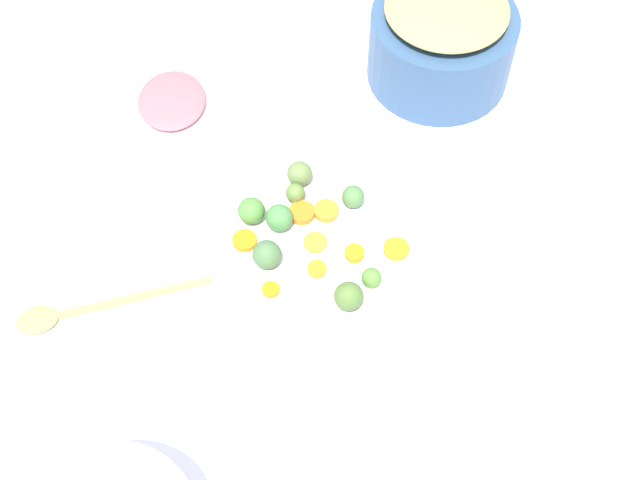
{
  "coord_description": "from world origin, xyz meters",
  "views": [
    {
      "loc": [
        -0.68,
        -0.05,
        1.15
      ],
      "look_at": [
        -0.01,
        -0.01,
        0.13
      ],
      "focal_mm": 48.07,
      "sensor_mm": 36.0,
      "label": 1
    }
  ],
  "objects_px": {
    "wooden_spoon": "(74,312)",
    "serving_bowl_carrots": "(320,262)",
    "ham_plate": "(163,116)",
    "metal_pot": "(441,47)"
  },
  "relations": [
    {
      "from": "wooden_spoon",
      "to": "serving_bowl_carrots",
      "type": "bearing_deg",
      "value": -77.51
    },
    {
      "from": "ham_plate",
      "to": "wooden_spoon",
      "type": "bearing_deg",
      "value": 169.38
    },
    {
      "from": "metal_pot",
      "to": "serving_bowl_carrots",
      "type": "bearing_deg",
      "value": 157.16
    },
    {
      "from": "metal_pot",
      "to": "ham_plate",
      "type": "distance_m",
      "value": 0.5
    },
    {
      "from": "serving_bowl_carrots",
      "to": "ham_plate",
      "type": "xyz_separation_m",
      "value": [
        0.31,
        0.29,
        -0.04
      ]
    },
    {
      "from": "serving_bowl_carrots",
      "to": "wooden_spoon",
      "type": "distance_m",
      "value": 0.37
    },
    {
      "from": "wooden_spoon",
      "to": "metal_pot",
      "type": "bearing_deg",
      "value": -46.45
    },
    {
      "from": "serving_bowl_carrots",
      "to": "metal_pot",
      "type": "distance_m",
      "value": 0.48
    },
    {
      "from": "serving_bowl_carrots",
      "to": "metal_pot",
      "type": "relative_size",
      "value": 1.11
    },
    {
      "from": "metal_pot",
      "to": "ham_plate",
      "type": "height_order",
      "value": "metal_pot"
    }
  ]
}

